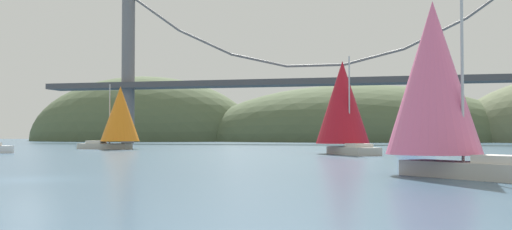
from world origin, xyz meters
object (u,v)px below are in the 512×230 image
object	(u,v)px
sailboat_orange_sail	(119,116)
sailboat_crimson_sail	(343,105)
sailboat_blue_spinnaker	(417,110)
sailboat_pink_spinnaker	(436,83)

from	to	relation	value
sailboat_orange_sail	sailboat_crimson_sail	bearing A→B (deg)	-21.09
sailboat_blue_spinnaker	sailboat_orange_sail	xyz separation A→B (m)	(-37.56, 7.02, -0.13)
sailboat_blue_spinnaker	sailboat_crimson_sail	bearing A→B (deg)	-147.69
sailboat_pink_spinnaker	sailboat_crimson_sail	xyz separation A→B (m)	(-7.17, 30.36, 0.46)
sailboat_pink_spinnaker	sailboat_orange_sail	distance (m)	56.25
sailboat_pink_spinnaker	sailboat_orange_sail	bearing A→B (deg)	131.67
sailboat_pink_spinnaker	sailboat_crimson_sail	distance (m)	31.20
sailboat_crimson_sail	sailboat_pink_spinnaker	bearing A→B (deg)	-76.72
sailboat_pink_spinnaker	sailboat_crimson_sail	world-z (taller)	sailboat_crimson_sail
sailboat_blue_spinnaker	sailboat_crimson_sail	distance (m)	8.68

